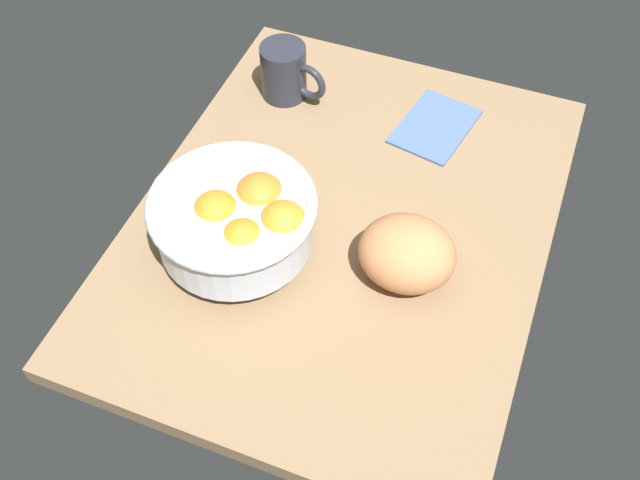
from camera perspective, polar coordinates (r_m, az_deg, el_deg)
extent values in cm
cube|color=#86694A|center=(112.45, 1.74, 1.14)|extent=(76.43, 59.07, 3.00)
cylinder|color=silver|center=(107.12, -6.27, -0.31)|extent=(8.39, 8.39, 2.78)
cylinder|color=silver|center=(103.21, -6.51, 1.40)|extent=(21.37, 21.37, 7.30)
torus|color=silver|center=(100.44, -6.70, 2.72)|extent=(22.97, 22.97, 1.60)
sphere|color=orange|center=(103.35, -4.55, 3.14)|extent=(7.42, 7.42, 7.42)
sphere|color=orange|center=(98.94, -5.84, -0.16)|extent=(6.43, 6.43, 6.43)
sphere|color=orange|center=(102.08, -7.81, 1.85)|extent=(7.04, 7.04, 7.04)
sphere|color=orange|center=(100.06, -2.79, 1.05)|extent=(7.16, 7.16, 7.16)
ellipsoid|color=#C77E4E|center=(101.96, 6.59, -1.01)|extent=(12.30, 13.83, 9.49)
cube|color=#4A6596|center=(125.57, 8.70, 8.56)|extent=(16.48, 12.94, 0.98)
cylinder|color=#262934|center=(127.83, -2.77, 12.62)|extent=(7.58, 7.58, 9.47)
torus|color=#262934|center=(125.58, -0.87, 11.84)|extent=(2.56, 6.61, 6.50)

